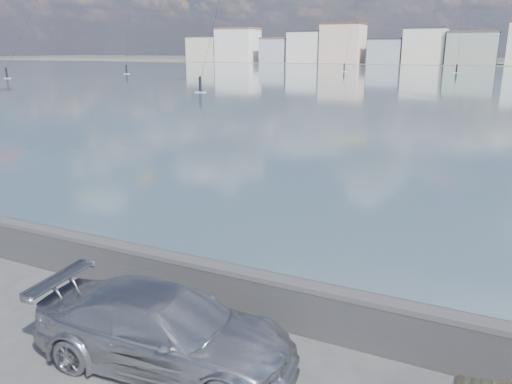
% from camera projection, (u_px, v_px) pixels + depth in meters
% --- Properties ---
extents(ground, '(700.00, 700.00, 0.00)m').
position_uv_depth(ground, '(94.00, 374.00, 8.18)').
color(ground, '#333335').
rests_on(ground, ground).
extents(bay_water, '(500.00, 177.00, 0.00)m').
position_uv_depth(bay_water, '(471.00, 80.00, 87.17)').
color(bay_water, '#3F5462').
rests_on(bay_water, ground).
extents(far_shore_strip, '(500.00, 60.00, 0.00)m').
position_uv_depth(far_shore_strip, '(491.00, 64.00, 180.84)').
color(far_shore_strip, '#4C473D').
rests_on(far_shore_strip, ground).
extents(seawall, '(400.00, 0.36, 1.08)m').
position_uv_depth(seawall, '(185.00, 277.00, 10.35)').
color(seawall, '#28282B').
rests_on(seawall, ground).
extents(far_buildings, '(240.79, 13.26, 14.60)m').
position_uv_depth(far_buildings, '(496.00, 46.00, 166.54)').
color(far_buildings, beige).
rests_on(far_buildings, ground).
extents(car_silver, '(4.68, 2.25, 1.31)m').
position_uv_depth(car_silver, '(165.00, 329.00, 8.26)').
color(car_silver, '#A9AAB0').
rests_on(car_silver, ground).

